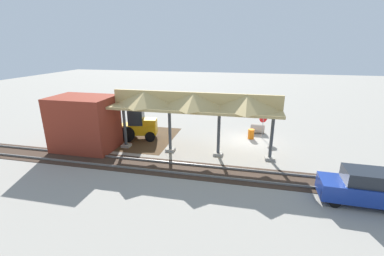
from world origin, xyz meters
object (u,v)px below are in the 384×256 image
brick_utility_building (84,123)px  concrete_pipe (257,129)px  distant_parked_car (363,187)px  traffic_barrel (251,134)px  backhoe (137,126)px  stop_sign (263,121)px

brick_utility_building → concrete_pipe: bearing=-153.2°
distant_parked_car → traffic_barrel: size_ratio=4.73×
backhoe → traffic_barrel: (-10.16, -2.30, -0.82)m
stop_sign → concrete_pipe: bearing=-73.7°
distant_parked_car → traffic_barrel: 10.85m
concrete_pipe → traffic_barrel: 1.88m
stop_sign → distant_parked_car: bearing=116.8°
stop_sign → traffic_barrel: 1.61m
concrete_pipe → brick_utility_building: brick_utility_building is taller
stop_sign → brick_utility_building: bearing=21.9°
stop_sign → traffic_barrel: bearing=24.8°
backhoe → traffic_barrel: backhoe is taller
concrete_pipe → brick_utility_building: 15.79m
backhoe → distant_parked_car: 17.40m
backhoe → distant_parked_car: (-16.01, 6.82, -0.28)m
stop_sign → brick_utility_building: 15.51m
concrete_pipe → distant_parked_car: (-5.23, 10.90, 0.53)m
backhoe → traffic_barrel: size_ratio=5.83×
backhoe → traffic_barrel: bearing=-167.2°
stop_sign → concrete_pipe: size_ratio=1.63×
brick_utility_building → distant_parked_car: brick_utility_building is taller
concrete_pipe → traffic_barrel: (0.62, 1.78, -0.01)m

